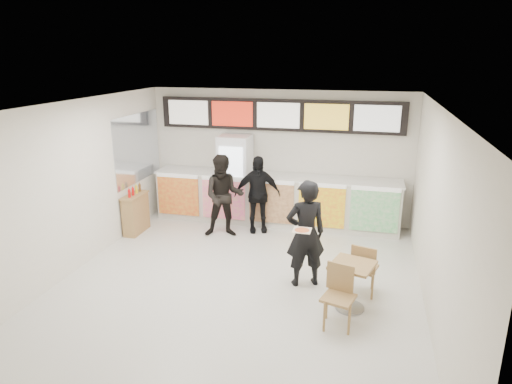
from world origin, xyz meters
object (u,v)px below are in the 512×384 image
(customer_mid, at_px, (257,194))
(cafe_table, at_px, (352,278))
(drinks_fridge, at_px, (235,179))
(service_counter, at_px, (275,200))
(condiment_ledge, at_px, (136,213))
(customer_main, at_px, (306,234))
(customer_left, at_px, (224,196))

(customer_mid, height_order, cafe_table, customer_mid)
(cafe_table, bearing_deg, drinks_fridge, 146.25)
(service_counter, height_order, customer_mid, customer_mid)
(service_counter, distance_m, condiment_ledge, 3.09)
(customer_mid, relative_size, condiment_ledge, 1.65)
(customer_main, xyz_separation_m, customer_mid, (-1.35, 2.17, -0.07))
(customer_main, height_order, condiment_ledge, customer_main)
(drinks_fridge, relative_size, customer_mid, 1.18)
(customer_left, distance_m, condiment_ledge, 2.00)
(drinks_fridge, bearing_deg, customer_left, -87.52)
(service_counter, distance_m, drinks_fridge, 1.03)
(cafe_table, height_order, condiment_ledge, condiment_ledge)
(drinks_fridge, distance_m, customer_mid, 0.88)
(service_counter, distance_m, cafe_table, 3.82)
(service_counter, distance_m, customer_left, 1.36)
(customer_left, bearing_deg, service_counter, 32.27)
(drinks_fridge, bearing_deg, service_counter, -0.99)
(drinks_fridge, xyz_separation_m, customer_left, (0.04, -0.99, -0.12))
(service_counter, relative_size, customer_left, 3.14)
(drinks_fridge, bearing_deg, condiment_ledge, -146.05)
(customer_mid, xyz_separation_m, cafe_table, (2.15, -2.79, -0.32))
(drinks_fridge, distance_m, customer_main, 3.39)
(customer_left, distance_m, cafe_table, 3.65)
(cafe_table, bearing_deg, customer_left, 155.81)
(drinks_fridge, height_order, customer_main, drinks_fridge)
(drinks_fridge, height_order, condiment_ledge, drinks_fridge)
(drinks_fridge, height_order, customer_mid, drinks_fridge)
(service_counter, bearing_deg, customer_mid, -116.97)
(customer_left, bearing_deg, customer_main, -56.70)
(customer_mid, xyz_separation_m, condiment_ledge, (-2.54, -0.71, -0.41))
(condiment_ledge, bearing_deg, customer_main, -20.56)
(drinks_fridge, bearing_deg, customer_mid, -40.29)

